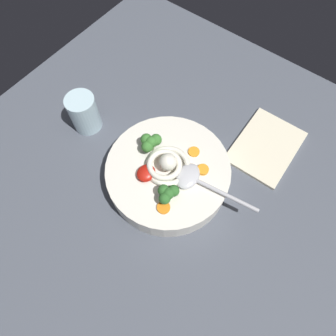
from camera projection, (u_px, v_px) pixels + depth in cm
name	position (u px, v px, depth cm)	size (l,w,h in cm)	color
table_slab	(170.00, 194.00, 66.89)	(99.90, 99.90, 3.82)	#474C56
soup_bowl	(168.00, 173.00, 63.98)	(25.86, 25.86, 5.34)	silver
noodle_pile	(167.00, 165.00, 60.56)	(10.20, 10.00, 4.10)	silver
soup_spoon	(194.00, 179.00, 59.68)	(6.58, 17.51, 1.60)	#B7B7BC
chili_sauce_dollop	(146.00, 173.00, 60.16)	(4.00, 3.60, 1.80)	#B2190F
broccoli_floret_beside_chili	(168.00, 193.00, 56.82)	(4.48, 3.86, 3.54)	#7A9E60
broccoli_floret_beside_noodles	(150.00, 142.00, 61.67)	(4.75, 4.08, 3.75)	#7A9E60
carrot_slice_extra_b	(195.00, 153.00, 63.03)	(2.39, 2.39, 0.40)	orange
carrot_slice_far	(203.00, 170.00, 61.09)	(2.38, 2.38, 0.73)	orange
carrot_slice_right	(164.00, 208.00, 57.65)	(2.58, 2.58, 0.47)	orange
drinking_glass	(84.00, 113.00, 68.71)	(6.60, 6.60, 9.21)	silver
folded_napkin	(266.00, 146.00, 69.64)	(17.39, 12.83, 0.80)	beige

